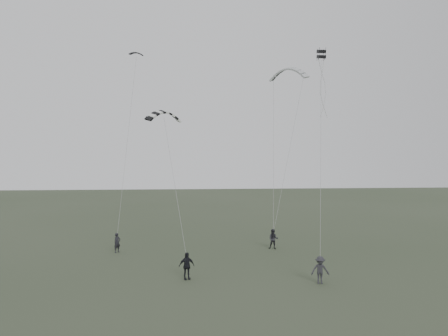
{
  "coord_description": "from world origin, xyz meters",
  "views": [
    {
      "loc": [
        -1.45,
        -31.02,
        8.4
      ],
      "look_at": [
        1.37,
        5.2,
        7.14
      ],
      "focal_mm": 35.0,
      "sensor_mm": 36.0,
      "label": 1
    }
  ],
  "objects": [
    {
      "name": "kite_striped",
      "position": [
        -3.61,
        5.66,
        11.81
      ],
      "size": [
        3.21,
        2.65,
        1.39
      ],
      "primitive_type": null,
      "rotation": [
        0.29,
        0.0,
        0.59
      ],
      "color": "black",
      "rests_on": "flyer_center"
    },
    {
      "name": "flyer_left",
      "position": [
        -7.6,
        6.06,
        0.82
      ],
      "size": [
        0.71,
        0.7,
        1.65
      ],
      "primitive_type": "imported",
      "rotation": [
        0.0,
        0.0,
        0.77
      ],
      "color": "black",
      "rests_on": "ground"
    },
    {
      "name": "kite_dark_small",
      "position": [
        -6.66,
        12.39,
        18.16
      ],
      "size": [
        1.46,
        1.04,
        0.57
      ],
      "primitive_type": null,
      "rotation": [
        0.31,
        0.0,
        0.41
      ],
      "color": "black",
      "rests_on": "flyer_left"
    },
    {
      "name": "flyer_right",
      "position": [
        5.8,
        6.41,
        0.86
      ],
      "size": [
        0.99,
        0.86,
        1.73
      ],
      "primitive_type": "imported",
      "rotation": [
        0.0,
        0.0,
        -0.28
      ],
      "color": "#25252A",
      "rests_on": "ground"
    },
    {
      "name": "flyer_far",
      "position": [
        6.86,
        -3.86,
        0.88
      ],
      "size": [
        1.2,
        0.76,
        1.77
      ],
      "primitive_type": "imported",
      "rotation": [
        0.0,
        0.0,
        -0.1
      ],
      "color": "#2A292E",
      "rests_on": "ground"
    },
    {
      "name": "kite_pale_large",
      "position": [
        8.29,
        11.92,
        16.76
      ],
      "size": [
        4.04,
        3.5,
        1.85
      ],
      "primitive_type": null,
      "rotation": [
        0.32,
        0.0,
        -0.64
      ],
      "color": "#B5B8BA",
      "rests_on": "flyer_right"
    },
    {
      "name": "ground",
      "position": [
        0.0,
        0.0,
        0.0
      ],
      "size": [
        140.0,
        140.0,
        0.0
      ],
      "primitive_type": "plane",
      "color": "#35422C",
      "rests_on": "ground"
    },
    {
      "name": "flyer_center",
      "position": [
        -1.7,
        -2.24,
        0.9
      ],
      "size": [
        1.14,
        0.71,
        1.8
      ],
      "primitive_type": "imported",
      "rotation": [
        0.0,
        0.0,
        0.28
      ],
      "color": "black",
      "rests_on": "ground"
    },
    {
      "name": "kite_box",
      "position": [
        9.58,
        5.21,
        16.71
      ],
      "size": [
        0.65,
        0.78,
        0.82
      ],
      "primitive_type": null,
      "rotation": [
        0.2,
        0.0,
        0.04
      ],
      "color": "black",
      "rests_on": "flyer_far"
    }
  ]
}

